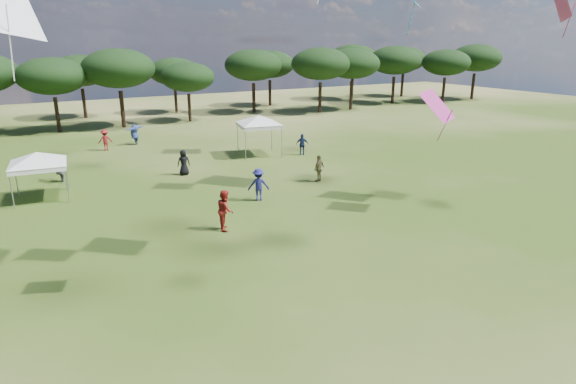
# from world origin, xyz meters

# --- Properties ---
(tree_line) EXTENTS (108.78, 17.63, 7.77)m
(tree_line) POSITION_xyz_m (2.39, 47.41, 5.42)
(tree_line) COLOR black
(tree_line) RESTS_ON ground
(tent_left) EXTENTS (5.55, 5.55, 2.90)m
(tent_left) POSITION_xyz_m (-5.38, 23.03, 2.48)
(tent_left) COLOR gray
(tent_left) RESTS_ON ground
(tent_right) EXTENTS (5.72, 5.72, 3.29)m
(tent_right) POSITION_xyz_m (9.56, 26.61, 2.86)
(tent_right) COLOR gray
(tent_right) RESTS_ON ground
(festival_crowd) EXTENTS (27.96, 22.57, 1.86)m
(festival_crowd) POSITION_xyz_m (-1.94, 24.95, 0.84)
(festival_crowd) COLOR olive
(festival_crowd) RESTS_ON ground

